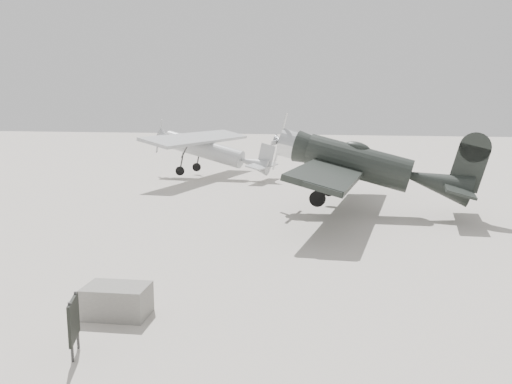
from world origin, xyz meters
TOP-DOWN VIEW (x-y plane):
  - ground at (0.00, 0.00)m, footprint 160.00×160.00m
  - lowwing_monoplane at (3.50, 7.77)m, footprint 9.38×13.13m
  - highwing_monoplane at (-7.57, 17.74)m, footprint 8.95×12.57m
  - equipment_block at (-1.97, -5.54)m, footprint 1.56×1.07m
  - sign_board at (-1.84, -7.45)m, footprint 0.36×0.79m

SIDE VIEW (x-z plane):
  - ground at x=0.00m, z-range 0.00..0.00m
  - equipment_block at x=-1.97m, z-range 0.00..0.74m
  - sign_board at x=-1.84m, z-range 0.12..1.32m
  - highwing_monoplane at x=-7.57m, z-range 0.45..4.00m
  - lowwing_monoplane at x=3.50m, z-range 0.12..4.35m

